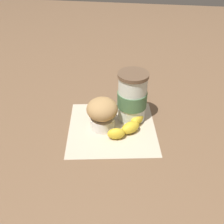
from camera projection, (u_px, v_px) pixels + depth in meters
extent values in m
plane|color=brown|center=(112.00, 128.00, 0.77)|extent=(3.00, 3.00, 0.00)
cube|color=beige|center=(112.00, 128.00, 0.77)|extent=(0.29, 0.29, 0.00)
cylinder|color=silver|center=(132.00, 98.00, 0.77)|extent=(0.08, 0.08, 0.14)
cylinder|color=brown|center=(133.00, 75.00, 0.72)|extent=(0.09, 0.09, 0.01)
cylinder|color=#4C754C|center=(132.00, 99.00, 0.77)|extent=(0.09, 0.09, 0.05)
cylinder|color=white|center=(102.00, 123.00, 0.76)|extent=(0.07, 0.07, 0.03)
ellipsoid|color=#AD8451|center=(102.00, 110.00, 0.73)|extent=(0.09, 0.09, 0.06)
ellipsoid|color=gold|center=(116.00, 134.00, 0.72)|extent=(0.04, 0.05, 0.03)
ellipsoid|color=gold|center=(130.00, 127.00, 0.74)|extent=(0.06, 0.06, 0.03)
ellipsoid|color=gold|center=(137.00, 118.00, 0.78)|extent=(0.06, 0.05, 0.03)
ellipsoid|color=gold|center=(136.00, 109.00, 0.81)|extent=(0.05, 0.03, 0.03)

